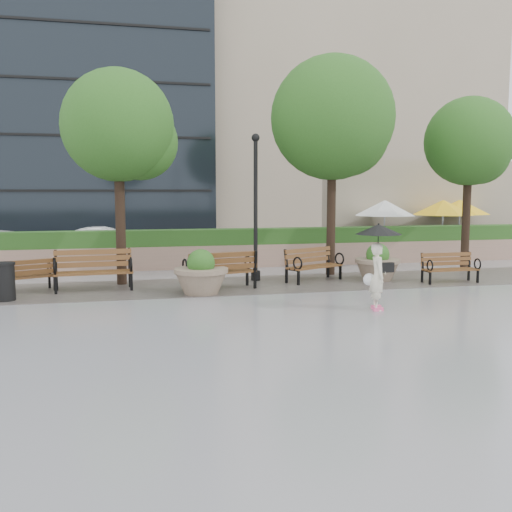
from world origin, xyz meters
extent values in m
plane|color=gray|center=(0.00, 0.00, 0.00)|extent=(100.00, 100.00, 0.00)
cube|color=#383330|center=(0.00, 3.00, 0.01)|extent=(28.00, 3.20, 0.01)
cube|color=#A07A67|center=(0.00, 7.00, 0.40)|extent=(24.00, 0.80, 0.80)
cube|color=#204818|center=(0.00, 7.00, 1.08)|extent=(24.00, 0.75, 0.55)
cube|color=tan|center=(9.50, 10.00, 2.00)|extent=(10.00, 0.60, 4.00)
cube|color=#204818|center=(9.00, 7.80, 0.45)|extent=(8.00, 0.50, 0.90)
cube|color=black|center=(0.00, 11.00, 0.00)|extent=(40.00, 7.00, 0.00)
cube|color=black|center=(-9.00, 22.00, 12.50)|extent=(20.00, 10.00, 25.00)
cube|color=tan|center=(10.00, 23.00, 10.00)|extent=(18.00, 10.00, 20.00)
cube|color=brown|center=(-6.43, 3.16, 0.41)|extent=(1.73, 1.13, 0.05)
cube|color=brown|center=(-6.32, 2.92, 0.70)|extent=(1.58, 0.77, 0.39)
cube|color=black|center=(-6.42, 3.13, 0.21)|extent=(1.77, 1.21, 0.43)
torus|color=black|center=(-5.77, 3.63, 0.58)|extent=(0.18, 0.33, 0.34)
cube|color=brown|center=(-4.56, 2.96, 0.50)|extent=(2.09, 0.75, 0.06)
cube|color=brown|center=(-4.58, 3.28, 0.85)|extent=(2.06, 0.27, 0.48)
cube|color=black|center=(-4.56, 3.00, 0.26)|extent=(2.09, 0.86, 0.52)
torus|color=black|center=(-5.51, 2.69, 0.71)|extent=(0.08, 0.42, 0.42)
torus|color=black|center=(-3.58, 2.82, 0.71)|extent=(0.08, 0.42, 0.42)
cube|color=brown|center=(-1.21, 2.47, 0.48)|extent=(2.04, 0.97, 0.05)
cube|color=brown|center=(-1.15, 2.17, 0.82)|extent=(1.95, 0.52, 0.46)
cube|color=black|center=(-1.21, 2.44, 0.25)|extent=(2.06, 1.07, 0.50)
torus|color=black|center=(-0.35, 2.85, 0.68)|extent=(0.13, 0.41, 0.40)
torus|color=black|center=(-2.16, 2.48, 0.68)|extent=(0.13, 0.41, 0.40)
cube|color=brown|center=(1.76, 3.17, 0.45)|extent=(1.90, 1.30, 0.05)
cube|color=brown|center=(1.64, 3.43, 0.77)|extent=(1.71, 0.92, 0.43)
cube|color=black|center=(1.75, 3.20, 0.24)|extent=(1.94, 1.40, 0.47)
torus|color=black|center=(1.06, 2.63, 0.63)|extent=(0.21, 0.36, 0.38)
torus|color=black|center=(2.63, 3.39, 0.63)|extent=(0.21, 0.36, 0.38)
cube|color=brown|center=(5.56, 2.02, 0.40)|extent=(1.63, 0.49, 0.05)
cube|color=brown|center=(5.56, 2.27, 0.68)|extent=(1.63, 0.11, 0.38)
cube|color=black|center=(5.56, 2.05, 0.21)|extent=(1.63, 0.58, 0.42)
torus|color=black|center=(4.79, 1.86, 0.56)|extent=(0.05, 0.33, 0.33)
torus|color=black|center=(6.33, 1.86, 0.56)|extent=(0.05, 0.33, 0.33)
cylinder|color=#7F6B56|center=(-1.80, 1.86, 0.63)|extent=(1.41, 1.41, 0.11)
sphere|color=#1A4012|center=(-1.80, 1.86, 0.82)|extent=(0.73, 0.73, 0.73)
cylinder|color=#7F6B56|center=(3.68, 2.96, 0.60)|extent=(1.34, 1.34, 0.11)
sphere|color=#1A4012|center=(3.68, 2.96, 0.78)|extent=(0.69, 0.69, 0.69)
cylinder|color=black|center=(-6.63, 2.02, 0.45)|extent=(0.54, 0.54, 0.90)
cylinder|color=black|center=(0.09, 3.73, 2.09)|extent=(0.12, 0.12, 4.19)
cylinder|color=black|center=(0.09, 3.73, 0.15)|extent=(0.28, 0.28, 0.30)
sphere|color=black|center=(0.09, 3.73, 4.24)|extent=(0.24, 0.24, 0.24)
cylinder|color=black|center=(-3.83, 3.92, 2.11)|extent=(0.28, 0.28, 4.21)
sphere|color=#1A4012|center=(-3.83, 3.92, 4.51)|extent=(3.14, 3.14, 3.14)
sphere|color=#1A4012|center=(-3.23, 4.22, 4.09)|extent=(2.20, 2.20, 2.20)
cylinder|color=black|center=(2.72, 4.40, 2.31)|extent=(0.28, 0.28, 4.63)
sphere|color=#1A4012|center=(2.72, 4.40, 4.96)|extent=(3.87, 3.87, 3.87)
sphere|color=#1A4012|center=(3.32, 4.70, 4.50)|extent=(2.71, 2.71, 2.71)
cylinder|color=black|center=(7.94, 4.99, 2.05)|extent=(0.28, 0.28, 4.10)
sphere|color=#1A4012|center=(7.94, 4.99, 4.39)|extent=(3.04, 3.04, 3.04)
sphere|color=#1A4012|center=(8.54, 5.29, 3.98)|extent=(2.13, 2.13, 2.13)
cylinder|color=black|center=(6.51, 8.44, 0.05)|extent=(0.40, 0.40, 0.10)
cylinder|color=#99999E|center=(6.51, 8.44, 1.10)|extent=(0.06, 0.06, 2.20)
cone|color=white|center=(6.51, 8.44, 2.00)|extent=(2.50, 2.50, 0.60)
cylinder|color=black|center=(9.10, 8.41, 0.05)|extent=(0.40, 0.40, 0.10)
cylinder|color=#99999E|center=(9.10, 8.41, 1.10)|extent=(0.06, 0.06, 2.20)
cone|color=yellow|center=(9.10, 8.41, 2.00)|extent=(2.50, 2.50, 0.60)
cylinder|color=black|center=(10.23, 8.98, 0.05)|extent=(0.40, 0.40, 0.10)
cylinder|color=#99999E|center=(10.23, 8.98, 1.10)|extent=(0.06, 0.06, 2.20)
cone|color=yellow|center=(10.23, 8.98, 2.00)|extent=(2.50, 2.50, 0.60)
imported|color=silver|center=(-8.05, 9.84, 0.61)|extent=(4.38, 2.18, 1.22)
imported|color=silver|center=(-4.44, 9.74, 0.65)|extent=(4.05, 1.73, 1.30)
imported|color=#EEE5C8|center=(1.84, -1.00, 0.81)|extent=(0.54, 0.67, 1.62)
cube|color=#F2598C|center=(1.87, -0.89, 0.04)|extent=(0.15, 0.24, 0.08)
cube|color=#F2598C|center=(1.80, -1.14, 0.04)|extent=(0.15, 0.24, 0.08)
cube|color=black|center=(2.06, -1.01, 0.96)|extent=(0.17, 0.32, 0.22)
sphere|color=white|center=(1.74, -0.75, 0.66)|extent=(0.28, 0.28, 0.28)
cylinder|color=black|center=(1.85, -0.95, 1.42)|extent=(0.02, 0.02, 0.86)
cone|color=black|center=(1.85, -0.95, 1.83)|extent=(1.06, 1.06, 0.22)
camera|label=1|loc=(-3.71, -12.79, 2.69)|focal=40.00mm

